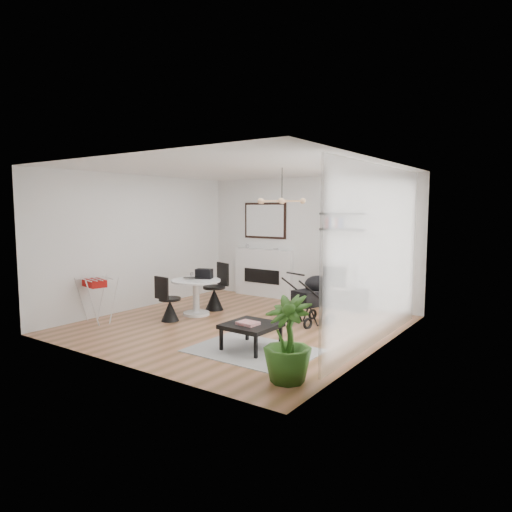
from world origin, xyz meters
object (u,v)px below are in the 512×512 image
Objects in this scene: crt_tv at (340,276)px; fireplace at (264,267)px; drying_rack at (98,299)px; stroller at (313,301)px; potted_plant at (288,339)px; tv_console at (339,298)px; dining_table at (196,292)px; coffee_table at (251,326)px.

fireplace is at bearing 176.22° from crt_tv.
fireplace is 2.70× the size of drying_rack.
stroller reaches higher than drying_rack.
crt_tv is at bearing 106.46° from potted_plant.
potted_plant is at bearing -52.88° from fireplace.
potted_plant reaches higher than tv_console.
tv_console is 4.23m from potted_plant.
stroller is 2.80m from potted_plant.
tv_console is at bearing -3.70° from fireplace.
stroller reaches higher than dining_table.
tv_console is 2.92m from dining_table.
fireplace is 1.96× the size of tv_console.
dining_table is at bearing -90.32° from fireplace.
stroller is (2.11, -1.57, -0.28)m from fireplace.
drying_rack is 3.18m from coffee_table.
fireplace is 2.95× the size of coffee_table.
potted_plant reaches higher than stroller.
stroller is at bearing 18.39° from dining_table.
potted_plant is (1.19, -4.04, -0.16)m from crt_tv.
stroller reaches higher than crt_tv.
potted_plant reaches higher than coffee_table.
tv_console is 1.47m from stroller.
crt_tv is 4.69m from drying_rack.
dining_table is at bearing -132.43° from tv_console.
drying_rack is (-1.08, -3.70, -0.26)m from fireplace.
dining_table is at bearing 149.15° from potted_plant.
tv_console is at bearing 112.86° from stroller.
crt_tv is at bearing 62.43° from drying_rack.
coffee_table is at bearing 144.55° from potted_plant.
tv_console is 3.29m from coffee_table.
crt_tv is 0.63× the size of dining_table.
crt_tv reaches higher than drying_rack.
crt_tv is at bearing 92.18° from coffee_table.
coffee_table is at bearing -87.66° from tv_console.
coffee_table is 0.72× the size of potted_plant.
potted_plant is (1.20, -4.04, 0.30)m from tv_console.
crt_tv is at bearing 47.40° from dining_table.
fireplace is at bearing 127.12° from potted_plant.
drying_rack is at bearing 173.63° from potted_plant.
fireplace reaches higher than tv_console.
fireplace is 2.12× the size of potted_plant.
potted_plant is (1.05, -2.60, 0.10)m from stroller.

